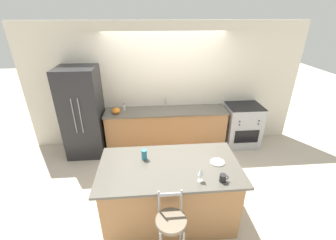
{
  "coord_description": "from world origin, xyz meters",
  "views": [
    {
      "loc": [
        -0.34,
        -4.13,
        2.84
      ],
      "look_at": [
        -0.04,
        -0.66,
        1.15
      ],
      "focal_mm": 24.0,
      "sensor_mm": 36.0,
      "label": 1
    }
  ],
  "objects_px": {
    "oven_range": "(242,125)",
    "dinner_plate": "(218,162)",
    "tumbler_cup": "(144,155)",
    "soap_bottle": "(124,108)",
    "wine_glass": "(201,172)",
    "coffee_mug": "(223,178)",
    "refrigerator": "(83,113)",
    "pumpkin_decoration": "(116,111)",
    "bar_stool_near": "(171,229)"
  },
  "relations": [
    {
      "from": "wine_glass",
      "to": "pumpkin_decoration",
      "type": "height_order",
      "value": "wine_glass"
    },
    {
      "from": "oven_range",
      "to": "coffee_mug",
      "type": "distance_m",
      "value": 2.69
    },
    {
      "from": "wine_glass",
      "to": "tumbler_cup",
      "type": "xyz_separation_m",
      "value": [
        -0.69,
        0.52,
        -0.06
      ]
    },
    {
      "from": "wine_glass",
      "to": "coffee_mug",
      "type": "height_order",
      "value": "wine_glass"
    },
    {
      "from": "oven_range",
      "to": "tumbler_cup",
      "type": "bearing_deg",
      "value": -140.82
    },
    {
      "from": "wine_glass",
      "to": "soap_bottle",
      "type": "bearing_deg",
      "value": 115.58
    },
    {
      "from": "bar_stool_near",
      "to": "soap_bottle",
      "type": "bearing_deg",
      "value": 105.13
    },
    {
      "from": "tumbler_cup",
      "to": "bar_stool_near",
      "type": "bearing_deg",
      "value": -71.8
    },
    {
      "from": "dinner_plate",
      "to": "tumbler_cup",
      "type": "distance_m",
      "value": 1.03
    },
    {
      "from": "dinner_plate",
      "to": "soap_bottle",
      "type": "relative_size",
      "value": 1.2
    },
    {
      "from": "bar_stool_near",
      "to": "pumpkin_decoration",
      "type": "bearing_deg",
      "value": 108.88
    },
    {
      "from": "dinner_plate",
      "to": "coffee_mug",
      "type": "bearing_deg",
      "value": -96.86
    },
    {
      "from": "bar_stool_near",
      "to": "dinner_plate",
      "type": "distance_m",
      "value": 1.08
    },
    {
      "from": "wine_glass",
      "to": "pumpkin_decoration",
      "type": "bearing_deg",
      "value": 119.89
    },
    {
      "from": "dinner_plate",
      "to": "soap_bottle",
      "type": "bearing_deg",
      "value": 125.63
    },
    {
      "from": "oven_range",
      "to": "pumpkin_decoration",
      "type": "distance_m",
      "value": 2.85
    },
    {
      "from": "soap_bottle",
      "to": "coffee_mug",
      "type": "bearing_deg",
      "value": -59.63
    },
    {
      "from": "coffee_mug",
      "to": "tumbler_cup",
      "type": "xyz_separation_m",
      "value": [
        -0.97,
        0.55,
        0.02
      ]
    },
    {
      "from": "oven_range",
      "to": "tumbler_cup",
      "type": "relative_size",
      "value": 6.66
    },
    {
      "from": "refrigerator",
      "to": "wine_glass",
      "type": "height_order",
      "value": "refrigerator"
    },
    {
      "from": "bar_stool_near",
      "to": "pumpkin_decoration",
      "type": "distance_m",
      "value": 2.8
    },
    {
      "from": "bar_stool_near",
      "to": "wine_glass",
      "type": "xyz_separation_m",
      "value": [
        0.4,
        0.37,
        0.48
      ]
    },
    {
      "from": "refrigerator",
      "to": "wine_glass",
      "type": "xyz_separation_m",
      "value": [
        1.98,
        -2.27,
        0.14
      ]
    },
    {
      "from": "dinner_plate",
      "to": "wine_glass",
      "type": "height_order",
      "value": "wine_glass"
    },
    {
      "from": "dinner_plate",
      "to": "wine_glass",
      "type": "xyz_separation_m",
      "value": [
        -0.32,
        -0.35,
        0.13
      ]
    },
    {
      "from": "oven_range",
      "to": "dinner_plate",
      "type": "relative_size",
      "value": 4.83
    },
    {
      "from": "refrigerator",
      "to": "bar_stool_near",
      "type": "xyz_separation_m",
      "value": [
        1.58,
        -2.64,
        -0.34
      ]
    },
    {
      "from": "refrigerator",
      "to": "soap_bottle",
      "type": "distance_m",
      "value": 0.84
    },
    {
      "from": "wine_glass",
      "to": "coffee_mug",
      "type": "distance_m",
      "value": 0.29
    },
    {
      "from": "tumbler_cup",
      "to": "wine_glass",
      "type": "bearing_deg",
      "value": -36.98
    },
    {
      "from": "refrigerator",
      "to": "bar_stool_near",
      "type": "distance_m",
      "value": 3.1
    },
    {
      "from": "pumpkin_decoration",
      "to": "coffee_mug",
      "type": "bearing_deg",
      "value": -55.5
    },
    {
      "from": "refrigerator",
      "to": "wine_glass",
      "type": "bearing_deg",
      "value": -48.9
    },
    {
      "from": "dinner_plate",
      "to": "tumbler_cup",
      "type": "height_order",
      "value": "tumbler_cup"
    },
    {
      "from": "tumbler_cup",
      "to": "soap_bottle",
      "type": "height_order",
      "value": "tumbler_cup"
    },
    {
      "from": "refrigerator",
      "to": "coffee_mug",
      "type": "relative_size",
      "value": 16.49
    },
    {
      "from": "refrigerator",
      "to": "pumpkin_decoration",
      "type": "height_order",
      "value": "refrigerator"
    },
    {
      "from": "refrigerator",
      "to": "tumbler_cup",
      "type": "bearing_deg",
      "value": -53.61
    },
    {
      "from": "tumbler_cup",
      "to": "soap_bottle",
      "type": "bearing_deg",
      "value": 103.63
    },
    {
      "from": "tumbler_cup",
      "to": "dinner_plate",
      "type": "bearing_deg",
      "value": -9.63
    },
    {
      "from": "dinner_plate",
      "to": "tumbler_cup",
      "type": "relative_size",
      "value": 1.38
    },
    {
      "from": "tumbler_cup",
      "to": "coffee_mug",
      "type": "bearing_deg",
      "value": -29.65
    },
    {
      "from": "tumbler_cup",
      "to": "pumpkin_decoration",
      "type": "xyz_separation_m",
      "value": [
        -0.6,
        1.74,
        -0.05
      ]
    },
    {
      "from": "refrigerator",
      "to": "dinner_plate",
      "type": "xyz_separation_m",
      "value": [
        2.3,
        -1.92,
        0.02
      ]
    },
    {
      "from": "tumbler_cup",
      "to": "pumpkin_decoration",
      "type": "relative_size",
      "value": 0.87
    },
    {
      "from": "coffee_mug",
      "to": "wine_glass",
      "type": "bearing_deg",
      "value": 174.01
    },
    {
      "from": "oven_range",
      "to": "wine_glass",
      "type": "xyz_separation_m",
      "value": [
        -1.51,
        -2.31,
        0.6
      ]
    },
    {
      "from": "coffee_mug",
      "to": "oven_range",
      "type": "bearing_deg",
      "value": 62.24
    },
    {
      "from": "refrigerator",
      "to": "oven_range",
      "type": "bearing_deg",
      "value": 0.69
    },
    {
      "from": "bar_stool_near",
      "to": "coffee_mug",
      "type": "relative_size",
      "value": 9.29
    }
  ]
}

